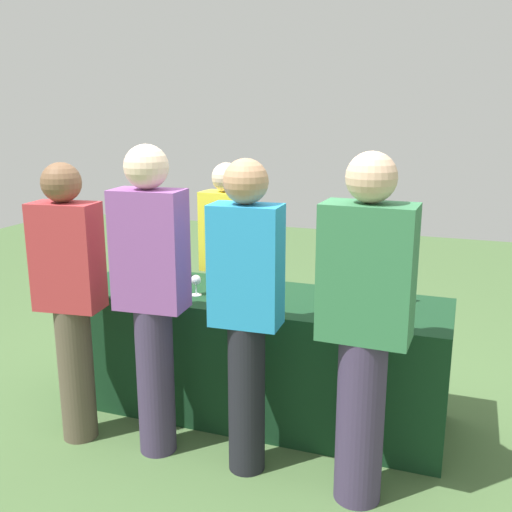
# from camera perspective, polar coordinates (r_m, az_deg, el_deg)

# --- Properties ---
(ground_plane) EXTENTS (12.00, 12.00, 0.00)m
(ground_plane) POSITION_cam_1_polar(r_m,az_deg,el_deg) (3.96, 0.00, -14.70)
(ground_plane) COLOR #476638
(tasting_table) EXTENTS (2.33, 0.70, 0.78)m
(tasting_table) POSITION_cam_1_polar(r_m,az_deg,el_deg) (3.78, 0.00, -9.48)
(tasting_table) COLOR #14381E
(tasting_table) RESTS_ON ground_plane
(wine_bottle_0) EXTENTS (0.07, 0.07, 0.30)m
(wine_bottle_0) POSITION_cam_1_polar(r_m,az_deg,el_deg) (4.09, -11.47, -0.60)
(wine_bottle_0) COLOR black
(wine_bottle_0) RESTS_ON tasting_table
(wine_bottle_1) EXTENTS (0.07, 0.07, 0.32)m
(wine_bottle_1) POSITION_cam_1_polar(r_m,az_deg,el_deg) (4.02, -8.30, -0.53)
(wine_bottle_1) COLOR black
(wine_bottle_1) RESTS_ON tasting_table
(wine_bottle_2) EXTENTS (0.07, 0.07, 0.32)m
(wine_bottle_2) POSITION_cam_1_polar(r_m,az_deg,el_deg) (3.58, 7.63, -2.29)
(wine_bottle_2) COLOR black
(wine_bottle_2) RESTS_ON tasting_table
(wine_bottle_3) EXTENTS (0.08, 0.08, 0.32)m
(wine_bottle_3) POSITION_cam_1_polar(r_m,az_deg,el_deg) (3.53, 13.19, -2.88)
(wine_bottle_3) COLOR black
(wine_bottle_3) RESTS_ON tasting_table
(wine_glass_0) EXTENTS (0.07, 0.07, 0.14)m
(wine_glass_0) POSITION_cam_1_polar(r_m,az_deg,el_deg) (3.68, -8.53, -2.23)
(wine_glass_0) COLOR silver
(wine_glass_0) RESTS_ON tasting_table
(wine_glass_1) EXTENTS (0.07, 0.07, 0.13)m
(wine_glass_1) POSITION_cam_1_polar(r_m,az_deg,el_deg) (3.64, -5.82, -2.43)
(wine_glass_1) COLOR silver
(wine_glass_1) RESTS_ON tasting_table
(wine_glass_2) EXTENTS (0.07, 0.07, 0.14)m
(wine_glass_2) POSITION_cam_1_polar(r_m,az_deg,el_deg) (3.58, -3.66, -2.57)
(wine_glass_2) COLOR silver
(wine_glass_2) RESTS_ON tasting_table
(wine_glass_3) EXTENTS (0.07, 0.07, 0.15)m
(wine_glass_3) POSITION_cam_1_polar(r_m,az_deg,el_deg) (3.30, 11.86, -4.10)
(wine_glass_3) COLOR silver
(wine_glass_3) RESTS_ON tasting_table
(server_pouring) EXTENTS (0.38, 0.23, 1.54)m
(server_pouring) POSITION_cam_1_polar(r_m,az_deg,el_deg) (4.28, -2.79, -0.38)
(server_pouring) COLOR black
(server_pouring) RESTS_ON ground_plane
(guest_0) EXTENTS (0.39, 0.24, 1.63)m
(guest_0) POSITION_cam_1_polar(r_m,az_deg,el_deg) (3.49, -17.51, -3.46)
(guest_0) COLOR brown
(guest_0) RESTS_ON ground_plane
(guest_1) EXTENTS (0.39, 0.23, 1.73)m
(guest_1) POSITION_cam_1_polar(r_m,az_deg,el_deg) (3.22, -10.03, -3.28)
(guest_1) COLOR #3F3351
(guest_1) RESTS_ON ground_plane
(guest_2) EXTENTS (0.36, 0.22, 1.67)m
(guest_2) POSITION_cam_1_polar(r_m,az_deg,el_deg) (3.01, -0.95, -4.84)
(guest_2) COLOR black
(guest_2) RESTS_ON ground_plane
(guest_3) EXTENTS (0.43, 0.25, 1.72)m
(guest_3) POSITION_cam_1_polar(r_m,az_deg,el_deg) (2.82, 10.45, -6.30)
(guest_3) COLOR #3F3351
(guest_3) RESTS_ON ground_plane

